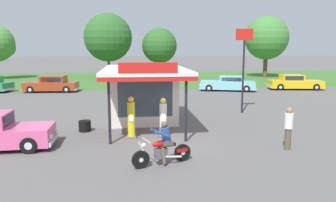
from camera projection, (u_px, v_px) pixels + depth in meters
The scene contains 16 objects.
ground_plane at pixel (167, 141), 14.48m from camera, with size 300.00×300.00×0.00m, color #5B5959.
grass_verge_strip at pixel (143, 79), 43.89m from camera, with size 120.00×24.00×0.01m, color #3D6B2D.
service_station_kiosk at pixel (144, 90), 18.05m from camera, with size 4.23×6.97×3.53m.
gas_pump_nearside at pixel (131, 119), 14.82m from camera, with size 0.44×0.44×1.95m.
gas_pump_offside at pixel (163, 119), 14.99m from camera, with size 0.44×0.44×1.85m.
motorcycle_with_rider at pixel (163, 147), 11.46m from camera, with size 2.18×1.00×1.58m.
parked_car_back_row_centre_right at pixel (228, 84), 31.38m from camera, with size 5.62×3.30×1.43m.
parked_car_second_row_spare at pixel (295, 83), 32.34m from camera, with size 5.48×2.53×1.48m.
parked_car_back_row_left at pixel (143, 82), 32.53m from camera, with size 5.24×3.07×1.50m.
parked_car_back_row_far_right at pixel (52, 84), 30.61m from camera, with size 5.14×2.30×1.51m.
bystander_standing_back_lot at pixel (288, 127), 13.13m from camera, with size 0.34×0.34×1.76m.
tree_oak_far_right at pixel (108, 38), 45.27m from camera, with size 6.73×6.73×8.92m.
tree_oak_left at pixel (267, 39), 45.31m from camera, with size 6.02×6.02×8.50m.
tree_oak_far_left at pixel (159, 46), 46.72m from camera, with size 5.05×5.05×6.96m.
roadside_pole_sign at pixel (244, 57), 20.21m from camera, with size 1.10×0.12×5.29m.
spare_tire_stack at pixel (85, 126), 16.12m from camera, with size 0.60×0.60×0.54m.
Camera 1 is at (-1.56, -13.91, 4.13)m, focal length 34.55 mm.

